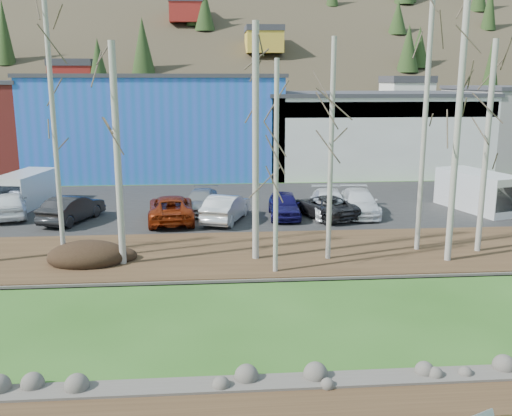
{
  "coord_description": "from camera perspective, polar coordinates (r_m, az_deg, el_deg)",
  "views": [
    {
      "loc": [
        -1.76,
        -10.5,
        7.89
      ],
      "look_at": [
        0.16,
        13.24,
        2.5
      ],
      "focal_mm": 40.0,
      "sensor_mm": 36.0,
      "label": 1
    }
  ],
  "objects": [
    {
      "name": "building_white",
      "position": [
        51.55,
        10.97,
        7.54
      ],
      "size": [
        18.36,
        12.24,
        6.8
      ],
      "color": "beige",
      "rests_on": "ground"
    },
    {
      "name": "birch_5",
      "position": [
        24.53,
        7.5,
        5.6
      ],
      "size": [
        0.21,
        0.21,
        9.46
      ],
      "color": "#B9B4A8",
      "rests_on": "far_bank"
    },
    {
      "name": "van_grey",
      "position": [
        38.17,
        -22.13,
        1.69
      ],
      "size": [
        2.89,
        5.08,
        2.09
      ],
      "rotation": [
        0.0,
        0.0,
        -0.2
      ],
      "color": "silver",
      "rests_on": "parking_lot"
    },
    {
      "name": "birch_9",
      "position": [
        26.66,
        16.56,
        8.74
      ],
      "size": [
        0.23,
        0.23,
        12.24
      ],
      "color": "#B9B4A8",
      "rests_on": "far_bank"
    },
    {
      "name": "near_bank_rocks",
      "position": [
        15.82,
        2.49,
        -17.18
      ],
      "size": [
        80.0,
        0.8,
        0.5
      ],
      "primitive_type": null,
      "color": "#47423D",
      "rests_on": "ground"
    },
    {
      "name": "car_6",
      "position": [
        32.9,
        6.85,
        0.19
      ],
      "size": [
        3.78,
        5.11,
        1.29
      ],
      "primitive_type": "imported",
      "rotation": [
        0.0,
        0.0,
        3.54
      ],
      "color": "#252527",
      "rests_on": "parking_lot"
    },
    {
      "name": "birch_7",
      "position": [
        25.38,
        19.54,
        7.97
      ],
      "size": [
        0.28,
        0.28,
        11.89
      ],
      "color": "#B9B4A8",
      "rests_on": "far_bank"
    },
    {
      "name": "far_bank_rocks",
      "position": [
        23.25,
        -0.01,
        -7.09
      ],
      "size": [
        80.0,
        0.8,
        0.46
      ],
      "primitive_type": null,
      "color": "#47423D",
      "rests_on": "ground"
    },
    {
      "name": "car_2",
      "position": [
        32.08,
        -8.47,
        -0.03
      ],
      "size": [
        2.78,
        5.42,
        1.46
      ],
      "primitive_type": "imported",
      "rotation": [
        0.0,
        0.0,
        3.21
      ],
      "color": "maroon",
      "rests_on": "parking_lot"
    },
    {
      "name": "car_4",
      "position": [
        32.71,
        2.84,
        0.32
      ],
      "size": [
        1.9,
        4.29,
        1.44
      ],
      "primitive_type": "imported",
      "rotation": [
        0.0,
        0.0,
        -0.05
      ],
      "color": "#161252",
      "rests_on": "parking_lot"
    },
    {
      "name": "parking_lot",
      "position": [
        36.39,
        -1.74,
        0.34
      ],
      "size": [
        80.0,
        14.0,
        0.14
      ],
      "primitive_type": "cube",
      "color": "black",
      "rests_on": "ground"
    },
    {
      "name": "birch_4",
      "position": [
        24.3,
        -0.03,
        6.36
      ],
      "size": [
        0.29,
        0.29,
        10.07
      ],
      "color": "#B9B4A8",
      "rests_on": "far_bank"
    },
    {
      "name": "birch_2",
      "position": [
        24.31,
        -13.68,
        5.03
      ],
      "size": [
        0.29,
        0.29,
        9.25
      ],
      "color": "#B9B4A8",
      "rests_on": "far_bank"
    },
    {
      "name": "car_3",
      "position": [
        34.15,
        -5.53,
        0.69
      ],
      "size": [
        2.46,
        4.67,
        1.29
      ],
      "primitive_type": "imported",
      "rotation": [
        0.0,
        0.0,
        -0.15
      ],
      "color": "gray",
      "rests_on": "parking_lot"
    },
    {
      "name": "car_8",
      "position": [
        35.53,
        -23.35,
        0.34
      ],
      "size": [
        2.93,
        4.76,
        1.51
      ],
      "primitive_type": "imported",
      "rotation": [
        0.0,
        0.0,
        3.42
      ],
      "color": "white",
      "rests_on": "parking_lot"
    },
    {
      "name": "car_7",
      "position": [
        33.91,
        10.26,
        0.55
      ],
      "size": [
        2.41,
        5.02,
        1.41
      ],
      "primitive_type": "imported",
      "rotation": [
        0.0,
        0.0,
        -0.09
      ],
      "color": "white",
      "rests_on": "parking_lot"
    },
    {
      "name": "dirt_strip",
      "position": [
        14.96,
        2.99,
        -19.03
      ],
      "size": [
        80.0,
        1.8,
        0.03
      ],
      "primitive_type": "cube",
      "color": "#382616",
      "rests_on": "ground"
    },
    {
      "name": "car_5",
      "position": [
        31.79,
        -3.02,
        0.03
      ],
      "size": [
        3.02,
        4.87,
        1.52
      ],
      "primitive_type": "imported",
      "rotation": [
        0.0,
        0.0,
        2.81
      ],
      "color": "silver",
      "rests_on": "parking_lot"
    },
    {
      "name": "dirt_mound",
      "position": [
        25.8,
        -16.53,
        -4.47
      ],
      "size": [
        3.42,
        2.42,
        0.67
      ],
      "primitive_type": "ellipsoid",
      "color": "black",
      "rests_on": "far_bank"
    },
    {
      "name": "van_white",
      "position": [
        36.83,
        21.51,
        1.53
      ],
      "size": [
        3.61,
        5.67,
        2.3
      ],
      "rotation": [
        0.0,
        0.0,
        0.29
      ],
      "color": "white",
      "rests_on": "parking_lot"
    },
    {
      "name": "hillside",
      "position": [
        95.0,
        -3.73,
        18.54
      ],
      "size": [
        160.0,
        72.0,
        35.0
      ],
      "primitive_type": null,
      "color": "#2F271C",
      "rests_on": "ground"
    },
    {
      "name": "birch_6",
      "position": [
        22.68,
        2.02,
        3.94
      ],
      "size": [
        0.2,
        0.2,
        8.54
      ],
      "color": "#B9B4A8",
      "rests_on": "far_bank"
    },
    {
      "name": "birch_3",
      "position": [
        25.28,
        -19.51,
        7.22
      ],
      "size": [
        0.21,
        0.21,
        11.24
      ],
      "color": "#B9B4A8",
      "rests_on": "far_bank"
    },
    {
      "name": "far_bank",
      "position": [
        26.25,
        -0.57,
        -4.57
      ],
      "size": [
        80.0,
        7.0,
        0.15
      ],
      "primitive_type": "cube",
      "color": "#382616",
      "rests_on": "ground"
    },
    {
      "name": "car_9",
      "position": [
        33.5,
        7.32,
        0.51
      ],
      "size": [
        2.41,
        5.02,
        1.41
      ],
      "primitive_type": "imported",
      "rotation": [
        0.0,
        0.0,
        -0.09
      ],
      "color": "white",
      "rests_on": "parking_lot"
    },
    {
      "name": "car_1",
      "position": [
        33.22,
        -17.93,
        -0.05
      ],
      "size": [
        3.05,
        4.78,
        1.49
      ],
      "primitive_type": "imported",
      "rotation": [
        0.0,
        0.0,
        2.78
      ],
      "color": "black",
      "rests_on": "parking_lot"
    },
    {
      "name": "river",
      "position": [
        19.46,
        0.98,
        -11.18
      ],
      "size": [
        80.0,
        8.0,
        0.9
      ],
      "primitive_type": null,
      "color": "black",
      "rests_on": "ground"
    },
    {
      "name": "birch_8",
      "position": [
        27.45,
        22.04,
        5.51
      ],
      "size": [
        0.25,
        0.25,
        9.45
      ],
      "color": "#B9B4A8",
      "rests_on": "far_bank"
    },
    {
      "name": "building_blue",
      "position": [
        49.82,
        -9.59,
        8.28
      ],
      "size": [
        20.4,
        12.24,
        8.3
      ],
      "color": "blue",
      "rests_on": "ground"
    }
  ]
}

